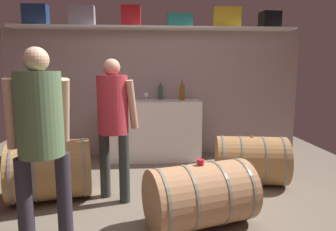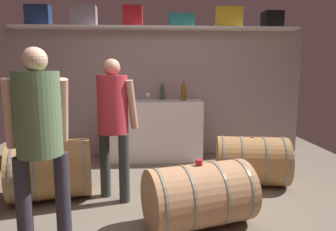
{
  "view_description": "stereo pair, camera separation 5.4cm",
  "coord_description": "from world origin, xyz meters",
  "px_view_note": "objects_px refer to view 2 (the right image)",
  "views": [
    {
      "loc": [
        -0.18,
        -2.59,
        1.4
      ],
      "look_at": [
        0.07,
        0.63,
        0.91
      ],
      "focal_mm": 31.99,
      "sensor_mm": 36.0,
      "label": 1
    },
    {
      "loc": [
        -0.12,
        -2.59,
        1.4
      ],
      "look_at": [
        0.07,
        0.63,
        0.91
      ],
      "focal_mm": 31.99,
      "sensor_mm": 36.0,
      "label": 2
    }
  ],
  "objects_px": {
    "wine_barrel_far": "(252,161)",
    "tasting_cup": "(199,162)",
    "toolcase_teal": "(181,21)",
    "toolcase_grey": "(84,16)",
    "wine_barrel_flank": "(51,170)",
    "winemaker_pouring": "(113,115)",
    "toolcase_red": "(133,17)",
    "wine_bottle_green": "(162,92)",
    "wine_glass": "(148,95)",
    "wine_barrel_near": "(199,195)",
    "visitor_tasting": "(39,129)",
    "work_cabinet": "(154,130)",
    "toolcase_yellow": "(229,18)",
    "wine_bottle_amber": "(184,92)",
    "toolcase_navy": "(38,16)",
    "toolcase_black": "(272,20)",
    "red_funnel": "(115,96)"
  },
  "relations": [
    {
      "from": "wine_bottle_green",
      "to": "wine_barrel_far",
      "type": "distance_m",
      "value": 1.83
    },
    {
      "from": "wine_bottle_green",
      "to": "winemaker_pouring",
      "type": "relative_size",
      "value": 0.18
    },
    {
      "from": "visitor_tasting",
      "to": "wine_barrel_near",
      "type": "bearing_deg",
      "value": -11.73
    },
    {
      "from": "toolcase_grey",
      "to": "wine_barrel_far",
      "type": "xyz_separation_m",
      "value": [
        2.24,
        -1.33,
        -1.92
      ]
    },
    {
      "from": "wine_glass",
      "to": "wine_barrel_flank",
      "type": "xyz_separation_m",
      "value": [
        -1.05,
        -1.46,
        -0.69
      ]
    },
    {
      "from": "toolcase_teal",
      "to": "winemaker_pouring",
      "type": "xyz_separation_m",
      "value": [
        -0.88,
        -1.65,
        -1.23
      ]
    },
    {
      "from": "wine_bottle_amber",
      "to": "wine_barrel_flank",
      "type": "xyz_separation_m",
      "value": [
        -1.61,
        -1.43,
        -0.74
      ]
    },
    {
      "from": "toolcase_yellow",
      "to": "wine_barrel_near",
      "type": "bearing_deg",
      "value": -105.72
    },
    {
      "from": "wine_bottle_green",
      "to": "wine_glass",
      "type": "relative_size",
      "value": 2.21
    },
    {
      "from": "toolcase_teal",
      "to": "wine_barrel_near",
      "type": "xyz_separation_m",
      "value": [
        -0.06,
        -2.28,
        -1.87
      ]
    },
    {
      "from": "work_cabinet",
      "to": "red_funnel",
      "type": "xyz_separation_m",
      "value": [
        -0.6,
        0.04,
        0.53
      ]
    },
    {
      "from": "toolcase_teal",
      "to": "wine_bottle_green",
      "type": "bearing_deg",
      "value": -177.92
    },
    {
      "from": "toolcase_grey",
      "to": "wine_barrel_flank",
      "type": "relative_size",
      "value": 0.4
    },
    {
      "from": "toolcase_teal",
      "to": "tasting_cup",
      "type": "bearing_deg",
      "value": -94.93
    },
    {
      "from": "wine_barrel_near",
      "to": "visitor_tasting",
      "type": "xyz_separation_m",
      "value": [
        -1.27,
        -0.27,
        0.68
      ]
    },
    {
      "from": "work_cabinet",
      "to": "wine_glass",
      "type": "relative_size",
      "value": 12.08
    },
    {
      "from": "toolcase_teal",
      "to": "toolcase_red",
      "type": "bearing_deg",
      "value": 176.73
    },
    {
      "from": "red_funnel",
      "to": "winemaker_pouring",
      "type": "bearing_deg",
      "value": -84.06
    },
    {
      "from": "wine_barrel_near",
      "to": "wine_barrel_far",
      "type": "xyz_separation_m",
      "value": [
        0.81,
        0.95,
        0.01
      ]
    },
    {
      "from": "toolcase_teal",
      "to": "red_funnel",
      "type": "xyz_separation_m",
      "value": [
        -1.04,
        -0.13,
        -1.17
      ]
    },
    {
      "from": "toolcase_grey",
      "to": "wine_bottle_green",
      "type": "relative_size",
      "value": 1.41
    },
    {
      "from": "toolcase_yellow",
      "to": "toolcase_red",
      "type": "bearing_deg",
      "value": -176.03
    },
    {
      "from": "toolcase_yellow",
      "to": "wine_barrel_far",
      "type": "xyz_separation_m",
      "value": [
        -0.01,
        -1.33,
        -1.92
      ]
    },
    {
      "from": "toolcase_teal",
      "to": "winemaker_pouring",
      "type": "relative_size",
      "value": 0.25
    },
    {
      "from": "wine_barrel_flank",
      "to": "wine_barrel_far",
      "type": "bearing_deg",
      "value": -6.61
    },
    {
      "from": "toolcase_black",
      "to": "wine_barrel_far",
      "type": "height_order",
      "value": "toolcase_black"
    },
    {
      "from": "toolcase_yellow",
      "to": "winemaker_pouring",
      "type": "height_order",
      "value": "toolcase_yellow"
    },
    {
      "from": "toolcase_teal",
      "to": "toolcase_yellow",
      "type": "xyz_separation_m",
      "value": [
        0.75,
        0.0,
        0.05
      ]
    },
    {
      "from": "toolcase_navy",
      "to": "toolcase_yellow",
      "type": "relative_size",
      "value": 0.88
    },
    {
      "from": "toolcase_yellow",
      "to": "winemaker_pouring",
      "type": "bearing_deg",
      "value": -130.81
    },
    {
      "from": "wine_barrel_far",
      "to": "tasting_cup",
      "type": "xyz_separation_m",
      "value": [
        -0.81,
        -0.95,
        0.3
      ]
    },
    {
      "from": "wine_glass",
      "to": "winemaker_pouring",
      "type": "height_order",
      "value": "winemaker_pouring"
    },
    {
      "from": "toolcase_navy",
      "to": "wine_barrel_flank",
      "type": "xyz_separation_m",
      "value": [
        0.59,
        -1.59,
        -1.89
      ]
    },
    {
      "from": "toolcase_navy",
      "to": "wine_barrel_far",
      "type": "xyz_separation_m",
      "value": [
        2.92,
        -1.33,
        -1.92
      ]
    },
    {
      "from": "toolcase_grey",
      "to": "toolcase_black",
      "type": "bearing_deg",
      "value": -2.11
    },
    {
      "from": "toolcase_teal",
      "to": "toolcase_black",
      "type": "xyz_separation_m",
      "value": [
        1.45,
        0.0,
        0.03
      ]
    },
    {
      "from": "toolcase_red",
      "to": "wine_glass",
      "type": "distance_m",
      "value": 1.23
    },
    {
      "from": "toolcase_navy",
      "to": "toolcase_grey",
      "type": "height_order",
      "value": "toolcase_navy"
    },
    {
      "from": "tasting_cup",
      "to": "toolcase_red",
      "type": "bearing_deg",
      "value": 106.64
    },
    {
      "from": "wine_barrel_flank",
      "to": "wine_glass",
      "type": "bearing_deg",
      "value": 40.97
    },
    {
      "from": "wine_barrel_near",
      "to": "wine_barrel_flank",
      "type": "distance_m",
      "value": 1.67
    },
    {
      "from": "wine_barrel_flank",
      "to": "winemaker_pouring",
      "type": "height_order",
      "value": "winemaker_pouring"
    },
    {
      "from": "wine_bottle_green",
      "to": "wine_barrel_far",
      "type": "height_order",
      "value": "wine_bottle_green"
    },
    {
      "from": "toolcase_teal",
      "to": "wine_bottle_amber",
      "type": "distance_m",
      "value": 1.11
    },
    {
      "from": "toolcase_navy",
      "to": "toolcase_black",
      "type": "bearing_deg",
      "value": 0.35
    },
    {
      "from": "tasting_cup",
      "to": "visitor_tasting",
      "type": "relative_size",
      "value": 0.04
    },
    {
      "from": "wine_glass",
      "to": "visitor_tasting",
      "type": "distance_m",
      "value": 2.54
    },
    {
      "from": "toolcase_red",
      "to": "wine_bottle_green",
      "type": "distance_m",
      "value": 1.24
    },
    {
      "from": "toolcase_black",
      "to": "work_cabinet",
      "type": "height_order",
      "value": "toolcase_black"
    },
    {
      "from": "toolcase_grey",
      "to": "wine_bottle_green",
      "type": "height_order",
      "value": "toolcase_grey"
    }
  ]
}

